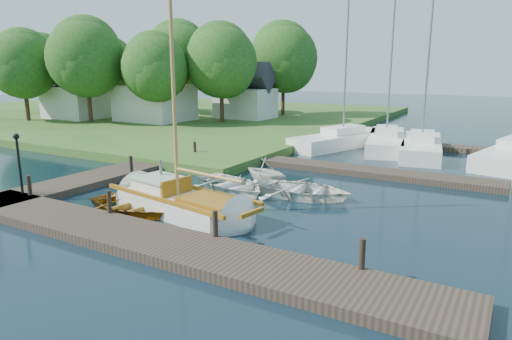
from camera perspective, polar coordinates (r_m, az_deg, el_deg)
The scene contains 31 objects.
ground at distance 18.78m, azimuth -0.00°, elevation -3.57°, with size 160.00×160.00×0.00m, color black.
near_dock at distance 14.16m, azimuth -12.48°, elevation -8.80°, with size 18.00×2.20×0.30m, color #31261D.
left_dock at distance 25.04m, azimuth -13.64°, elevation 0.56°, with size 2.20×18.00×0.30m, color #31261D.
far_dock at distance 23.74m, azimuth 12.16°, elevation -0.02°, with size 14.00×1.60×0.30m, color #31261D.
shore at distance 53.03m, azimuth -14.41°, elevation 6.90°, with size 50.00×40.00×0.50m, color #315920.
mooring_post_0 at distance 20.19m, azimuth -26.48°, elevation -1.72°, with size 0.16×0.16×0.80m, color black.
mooring_post_1 at distance 16.69m, azimuth -17.87°, elevation -3.80°, with size 0.16×0.16×0.80m, color black.
mooring_post_2 at distance 13.79m, azimuth -5.12°, elevation -6.69°, with size 0.16×0.16×0.80m, color black.
mooring_post_3 at distance 11.93m, azimuth 13.12°, elevation -10.17°, with size 0.16×0.16×0.80m, color black.
mooring_post_4 at distance 22.85m, azimuth -15.35°, elevation 0.73°, with size 0.16×0.16×0.80m, color black.
mooring_post_5 at distance 26.51m, azimuth -7.66°, elevation 2.68°, with size 0.16×0.16×0.80m, color black.
lamp_post at distance 20.38m, azimuth -27.58°, elevation 1.66°, with size 0.24×0.24×2.44m.
sailboat at distance 16.89m, azimuth -8.92°, elevation -4.39°, with size 7.38×3.13×9.83m.
dinghy at distance 17.55m, azimuth -15.55°, elevation -3.96°, with size 2.60×3.63×0.75m, color #875510.
tender_a at distance 19.73m, azimuth -3.12°, elevation -1.56°, with size 2.82×3.94×0.82m, color white.
tender_b at distance 21.05m, azimuth 1.27°, elevation 0.03°, with size 2.12×2.46×1.29m, color white.
tender_c at distance 18.95m, azimuth 5.95°, elevation -2.19°, with size 2.87×4.01×0.83m, color white.
marina_boat_0 at distance 31.41m, azimuth 10.80°, elevation 3.90°, with size 4.91×8.89×11.96m.
marina_boat_1 at distance 31.54m, azimuth 15.96°, elevation 3.66°, with size 4.11×8.98×11.46m.
marina_boat_2 at distance 29.85m, azimuth 19.97°, elevation 2.90°, with size 3.52×8.33×11.25m.
house_a at distance 42.99m, azimuth -12.55°, elevation 9.35°, with size 6.30×5.00×6.29m.
house_b at distance 47.50m, azimuth -21.41°, elevation 8.85°, with size 5.77×4.50×5.79m.
house_c at distance 44.18m, azimuth -1.33°, elevation 9.23°, with size 5.25×4.00×5.28m.
tree_0 at distance 46.73m, azimuth -27.11°, elevation 11.69°, with size 6.12×6.07×8.28m.
tree_1 at distance 43.10m, azimuth -20.43°, elevation 13.04°, with size 6.70×6.70×9.20m.
tree_2 at distance 40.14m, azimuth -12.48°, elevation 12.41°, with size 5.83×5.75×7.82m.
tree_3 at distance 40.79m, azimuth -4.34°, elevation 13.45°, with size 6.41×6.38×8.74m.
tree_4 at distance 48.81m, azimuth -9.59°, elevation 13.85°, with size 7.01×7.01×9.66m.
tree_5 at distance 52.88m, azimuth -17.82°, elevation 12.30°, with size 6.00×5.94×8.10m.
tree_6 at distance 55.07m, azimuth -25.28°, elevation 11.93°, with size 6.24×6.20×8.46m.
tree_7 at distance 46.67m, azimuth 3.49°, elevation 13.85°, with size 6.83×6.83×9.38m.
Camera 1 is at (9.08, -15.57, 5.27)m, focal length 32.00 mm.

